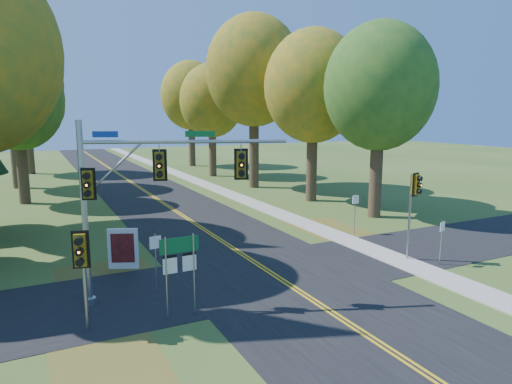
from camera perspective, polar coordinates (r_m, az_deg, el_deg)
name	(u,v)px	position (r m, az deg, el deg)	size (l,w,h in m)	color
ground	(295,289)	(18.52, 4.92, -12.00)	(160.00, 160.00, 0.00)	#384F1C
road_main	(295,289)	(18.52, 4.92, -11.97)	(8.00, 160.00, 0.02)	black
road_cross	(271,273)	(20.14, 1.91, -10.12)	(60.00, 6.00, 0.02)	black
centerline_left	(293,289)	(18.46, 4.65, -11.98)	(0.10, 160.00, 0.01)	gold
centerline_right	(297,288)	(18.56, 5.19, -11.87)	(0.10, 160.00, 0.01)	gold
sidewalk_east	(412,266)	(22.20, 18.88, -8.69)	(1.60, 160.00, 0.06)	#9E998E
leaf_patch_w_near	(109,283)	(20.03, -17.90, -10.73)	(4.00, 6.00, 0.00)	brown
leaf_patch_e	(342,234)	(26.90, 10.69, -5.17)	(3.50, 8.00, 0.00)	brown
leaf_patch_w_far	(112,375)	(13.60, -17.54, -20.96)	(3.00, 5.00, 0.00)	brown
tree_e_a	(380,88)	(31.23, 15.21, 12.49)	(7.20, 7.20, 12.73)	#38281C
tree_e_b	(313,87)	(36.30, 7.20, 12.90)	(7.60, 7.60, 13.33)	#38281C
tree_w_c	(17,99)	(39.14, -27.67, 10.25)	(6.80, 6.80, 11.91)	#38281C
tree_e_c	(254,71)	(42.92, -0.21, 14.83)	(8.80, 8.80, 15.79)	#38281C
tree_w_d	(10,81)	(47.94, -28.40, 12.10)	(8.20, 8.20, 14.56)	#38281C
tree_e_d	(212,101)	(50.94, -5.51, 11.25)	(7.00, 7.00, 12.32)	#38281C
tree_w_e	(25,85)	(58.83, -26.93, 11.85)	(8.40, 8.40, 14.97)	#38281C
tree_e_e	(191,96)	(61.45, -8.11, 11.82)	(7.80, 7.80, 13.74)	#38281C
traffic_mast	(136,188)	(16.51, -14.79, 0.46)	(6.91, 2.76, 6.65)	#94989C
east_signal_pole	(414,194)	(22.33, 19.18, -0.28)	(0.48, 0.56, 4.19)	gray
ped_signal_pole	(81,257)	(15.14, -20.98, -7.65)	(0.51, 0.61, 3.35)	gray
route_sign_cluster	(180,260)	(15.58, -9.50, -8.38)	(1.35, 0.11, 2.90)	gray
info_kiosk	(123,249)	(21.33, -16.27, -6.82)	(1.29, 0.69, 1.83)	silver
reg_sign_e_north	(355,207)	(26.78, 12.30, -1.80)	(0.45, 0.07, 2.33)	gray
reg_sign_e_south	(442,235)	(22.47, 22.20, -4.96)	(0.39, 0.13, 2.08)	gray
reg_sign_w	(156,253)	(17.90, -12.43, -7.47)	(0.45, 0.09, 2.37)	gray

